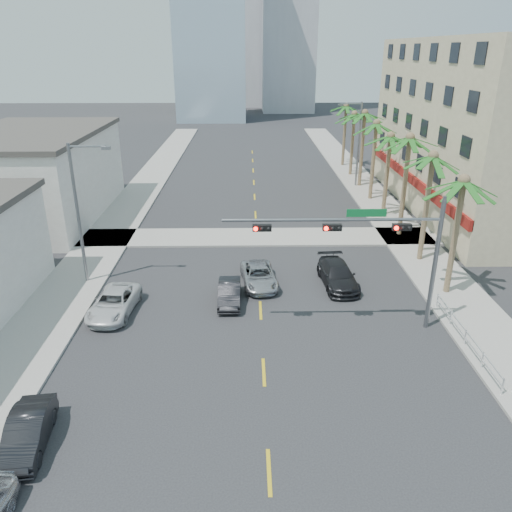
{
  "coord_description": "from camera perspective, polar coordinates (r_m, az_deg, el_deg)",
  "views": [
    {
      "loc": [
        -0.7,
        -15.56,
        14.1
      ],
      "look_at": [
        -0.27,
        9.85,
        3.5
      ],
      "focal_mm": 35.0,
      "sensor_mm": 36.0,
      "label": 1
    }
  ],
  "objects": [
    {
      "name": "car_lane_right",
      "position": [
        32.32,
        9.32,
        -2.15
      ],
      "size": [
        2.36,
        5.04,
        1.42
      ],
      "primitive_type": "imported",
      "rotation": [
        0.0,
        0.0,
        0.08
      ],
      "color": "black",
      "rests_on": "ground"
    },
    {
      "name": "car_parked_mid",
      "position": [
        21.85,
        -24.66,
        -17.83
      ],
      "size": [
        1.84,
        4.08,
        1.3
      ],
      "primitive_type": "imported",
      "rotation": [
        0.0,
        0.0,
        0.12
      ],
      "color": "black",
      "rests_on": "ground"
    },
    {
      "name": "palm_tree_1",
      "position": [
        35.62,
        19.59,
        10.58
      ],
      "size": [
        4.8,
        4.8,
        8.16
      ],
      "color": "brown",
      "rests_on": "ground"
    },
    {
      "name": "sidewalk_cross",
      "position": [
        40.1,
        0.08,
        2.17
      ],
      "size": [
        80.0,
        4.0,
        0.15
      ],
      "primitive_type": "cube",
      "color": "gray",
      "rests_on": "ground"
    },
    {
      "name": "traffic_signal_mast",
      "position": [
        26.01,
        13.53,
        1.66
      ],
      "size": [
        11.12,
        0.54,
        7.2
      ],
      "color": "slate",
      "rests_on": "ground"
    },
    {
      "name": "car_parked_far",
      "position": [
        29.74,
        -15.92,
        -5.18
      ],
      "size": [
        2.57,
        4.88,
        1.31
      ],
      "primitive_type": "imported",
      "rotation": [
        0.0,
        0.0,
        -0.09
      ],
      "color": "silver",
      "rests_on": "ground"
    },
    {
      "name": "ground",
      "position": [
        21.01,
        1.26,
        -19.52
      ],
      "size": [
        260.0,
        260.0,
        0.0
      ],
      "primitive_type": "plane",
      "color": "#262628",
      "rests_on": "ground"
    },
    {
      "name": "palm_tree_5",
      "position": [
        55.31,
        12.33,
        15.59
      ],
      "size": [
        4.8,
        4.8,
        8.52
      ],
      "color": "brown",
      "rests_on": "ground"
    },
    {
      "name": "streetlight_left",
      "position": [
        32.58,
        -19.44,
        5.22
      ],
      "size": [
        2.55,
        0.25,
        9.0
      ],
      "color": "slate",
      "rests_on": "ground"
    },
    {
      "name": "streetlight_right",
      "position": [
        55.56,
        11.48,
        12.85
      ],
      "size": [
        2.55,
        0.25,
        9.0
      ],
      "color": "slate",
      "rests_on": "ground"
    },
    {
      "name": "building_left_far",
      "position": [
        48.59,
        -23.98,
        8.23
      ],
      "size": [
        11.0,
        18.0,
        7.2
      ],
      "primitive_type": "cube",
      "color": "beige",
      "rests_on": "ground"
    },
    {
      "name": "palm_tree_2",
      "position": [
        40.4,
        17.19,
        12.67
      ],
      "size": [
        4.8,
        4.8,
        8.52
      ],
      "color": "brown",
      "rests_on": "ground"
    },
    {
      "name": "sidewalk_left",
      "position": [
        39.86,
        -17.38,
        0.97
      ],
      "size": [
        4.0,
        120.0,
        0.15
      ],
      "primitive_type": "cube",
      "color": "gray",
      "rests_on": "ground"
    },
    {
      "name": "car_lane_center",
      "position": [
        31.98,
        0.33,
        -2.28
      ],
      "size": [
        2.56,
        4.69,
        1.25
      ],
      "primitive_type": "imported",
      "rotation": [
        0.0,
        0.0,
        0.11
      ],
      "color": "#AFAFB4",
      "rests_on": "ground"
    },
    {
      "name": "palm_tree_4",
      "position": [
        50.34,
        13.61,
        14.43
      ],
      "size": [
        4.8,
        4.8,
        8.16
      ],
      "color": "brown",
      "rests_on": "ground"
    },
    {
      "name": "palm_tree_7",
      "position": [
        65.47,
        10.28,
        16.46
      ],
      "size": [
        4.8,
        4.8,
        8.16
      ],
      "color": "brown",
      "rests_on": "ground"
    },
    {
      "name": "tower_far_center",
      "position": [
        140.75,
        -2.12,
        25.45
      ],
      "size": [
        16.0,
        16.0,
        42.0
      ],
      "primitive_type": "cube",
      "color": "#ADADB2",
      "rests_on": "ground"
    },
    {
      "name": "sidewalk_right",
      "position": [
        40.28,
        17.47,
        1.18
      ],
      "size": [
        4.0,
        120.0,
        0.15
      ],
      "primitive_type": "cube",
      "color": "gray",
      "rests_on": "ground"
    },
    {
      "name": "palm_tree_3",
      "position": [
        45.42,
        15.14,
        13.0
      ],
      "size": [
        4.8,
        4.8,
        7.8
      ],
      "color": "brown",
      "rests_on": "ground"
    },
    {
      "name": "building_right",
      "position": [
        51.32,
        25.99,
        13.06
      ],
      "size": [
        15.25,
        28.0,
        15.0
      ],
      "color": "tan",
      "rests_on": "ground"
    },
    {
      "name": "palm_tree_0",
      "position": [
        30.98,
        22.66,
        7.82
      ],
      "size": [
        4.8,
        4.8,
        7.8
      ],
      "color": "brown",
      "rests_on": "ground"
    },
    {
      "name": "palm_tree_6",
      "position": [
        60.44,
        11.18,
        15.57
      ],
      "size": [
        4.8,
        4.8,
        7.8
      ],
      "color": "brown",
      "rests_on": "ground"
    },
    {
      "name": "car_lane_left",
      "position": [
        29.85,
        -3.06,
        -4.23
      ],
      "size": [
        1.34,
        3.77,
        1.24
      ],
      "primitive_type": "imported",
      "rotation": [
        0.0,
        0.0,
        0.01
      ],
      "color": "black",
      "rests_on": "ground"
    },
    {
      "name": "guardrail",
      "position": [
        27.68,
        22.84,
        -8.35
      ],
      "size": [
        0.08,
        8.08,
        1.0
      ],
      "color": "silver",
      "rests_on": "ground"
    }
  ]
}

